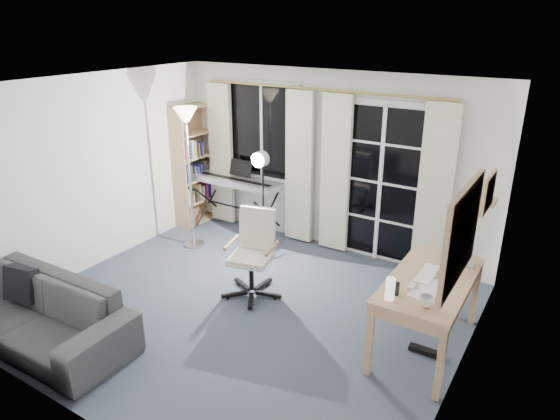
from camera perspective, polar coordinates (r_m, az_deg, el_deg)
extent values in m
cube|color=#394453|center=(5.63, -4.12, -11.21)|extent=(4.50, 4.00, 0.02)
cube|color=white|center=(7.14, -1.92, 9.01)|extent=(1.20, 0.06, 1.40)
cube|color=black|center=(7.12, -2.06, 8.97)|extent=(1.10, 0.02, 1.30)
cube|color=white|center=(7.11, -2.10, 8.95)|extent=(0.04, 0.03, 1.30)
cube|color=white|center=(6.47, 11.51, 2.94)|extent=(1.32, 0.06, 2.11)
cube|color=black|center=(6.55, 8.97, 3.33)|extent=(0.55, 0.02, 1.95)
cube|color=black|center=(6.35, 13.93, 2.39)|extent=(0.55, 0.02, 1.95)
cube|color=white|center=(6.43, 11.38, 2.85)|extent=(0.05, 0.04, 2.05)
cube|color=white|center=(6.60, 11.08, -1.07)|extent=(1.15, 0.03, 0.03)
cube|color=white|center=(6.43, 11.39, 3.06)|extent=(1.15, 0.03, 0.03)
cube|color=white|center=(6.29, 11.72, 7.39)|extent=(1.15, 0.03, 0.03)
cylinder|color=gold|center=(6.51, 4.38, 13.58)|extent=(3.50, 0.03, 0.03)
cube|color=beige|center=(7.57, -6.74, 6.30)|extent=(0.40, 0.07, 2.10)
cube|color=beige|center=(6.83, 2.20, 4.81)|extent=(0.40, 0.07, 2.10)
cube|color=beige|center=(6.59, 6.36, 4.07)|extent=(0.40, 0.07, 2.10)
cube|color=beige|center=(6.17, 17.26, 2.03)|extent=(0.40, 0.07, 2.10)
cube|color=#A97F59|center=(7.44, -11.52, 4.41)|extent=(0.29, 0.04, 1.82)
cube|color=#A97F59|center=(8.01, -7.32, 5.84)|extent=(0.29, 0.04, 1.82)
cube|color=#A97F59|center=(7.81, -10.05, 5.30)|extent=(0.07, 0.82, 1.82)
cube|color=#A97F59|center=(8.00, -8.97, -0.94)|extent=(0.33, 0.83, 0.02)
cube|color=#A97F59|center=(7.88, -9.11, 1.33)|extent=(0.33, 0.83, 0.02)
cube|color=#A97F59|center=(7.77, -9.26, 3.74)|extent=(0.33, 0.83, 0.02)
cube|color=#A97F59|center=(7.68, -9.41, 6.20)|extent=(0.33, 0.83, 0.02)
cube|color=#A97F59|center=(7.60, -9.56, 8.72)|extent=(0.33, 0.83, 0.02)
cube|color=#A97F59|center=(7.53, -9.74, 11.63)|extent=(0.33, 0.83, 0.02)
cube|color=#B9B9AE|center=(7.60, -10.80, 1.51)|extent=(0.21, 0.06, 0.23)
cube|color=olive|center=(7.67, -10.32, 1.52)|extent=(0.21, 0.05, 0.18)
cube|color=#2A2A2A|center=(7.72, -9.94, 1.77)|extent=(0.21, 0.04, 0.21)
cube|color=olive|center=(7.75, -9.60, 2.12)|extent=(0.21, 0.04, 0.27)
cube|color=#B9B9AE|center=(7.81, -9.23, 2.05)|extent=(0.21, 0.06, 0.21)
cube|color=#B2325D|center=(7.87, -8.81, 2.25)|extent=(0.21, 0.04, 0.22)
cube|color=#303191|center=(7.91, -8.47, 2.39)|extent=(0.21, 0.05, 0.22)
cube|color=olive|center=(7.97, -8.07, 2.50)|extent=(0.21, 0.04, 0.21)
cube|color=#B2325D|center=(8.01, -7.77, 2.65)|extent=(0.21, 0.06, 0.22)
cube|color=#2A2A2A|center=(8.07, -7.37, 2.89)|extent=(0.21, 0.03, 0.24)
cube|color=#303191|center=(7.50, -10.99, 4.06)|extent=(0.21, 0.04, 0.25)
cube|color=#2A2A2A|center=(7.54, -10.63, 4.16)|extent=(0.21, 0.06, 0.24)
cube|color=#2A2A2A|center=(7.61, -10.15, 4.21)|extent=(0.21, 0.04, 0.21)
cube|color=#303191|center=(7.66, -9.78, 4.29)|extent=(0.21, 0.04, 0.20)
cube|color=#303191|center=(7.70, -9.45, 4.47)|extent=(0.21, 0.04, 0.21)
cube|color=#2A2A2A|center=(7.74, -9.10, 4.72)|extent=(0.21, 0.04, 0.25)
cube|color=#2A2A2A|center=(7.79, -8.76, 4.66)|extent=(0.21, 0.05, 0.20)
cube|color=#C77F4A|center=(7.84, -8.37, 4.84)|extent=(0.21, 0.05, 0.21)
cube|color=olive|center=(7.89, -8.01, 5.00)|extent=(0.21, 0.04, 0.22)
cube|color=#2A2A2A|center=(7.94, -7.70, 5.08)|extent=(0.21, 0.04, 0.21)
cube|color=#B2325D|center=(7.40, -11.17, 6.65)|extent=(0.21, 0.04, 0.26)
cube|color=#2A2A2A|center=(7.46, -10.77, 6.54)|extent=(0.21, 0.04, 0.20)
cube|color=#B9B9AE|center=(7.49, -10.46, 6.93)|extent=(0.21, 0.04, 0.27)
cube|color=#B9B9AE|center=(7.54, -10.10, 6.95)|extent=(0.21, 0.04, 0.25)
cube|color=olive|center=(7.59, -9.73, 6.88)|extent=(0.21, 0.04, 0.20)
cube|color=#303191|center=(7.64, -9.39, 7.02)|extent=(0.21, 0.05, 0.21)
cylinder|color=#B2B2B7|center=(7.15, -9.76, -3.87)|extent=(0.34, 0.34, 0.03)
cylinder|color=#B2B2B7|center=(6.82, -10.22, 3.06)|extent=(0.04, 0.04, 1.79)
cone|color=#FFE5B2|center=(6.60, -10.74, 10.69)|extent=(0.37, 0.37, 0.18)
cylinder|color=black|center=(7.72, -8.02, 1.03)|extent=(0.03, 0.67, 0.60)
cylinder|color=black|center=(7.72, -8.02, 1.03)|extent=(0.03, 0.67, 0.60)
cylinder|color=black|center=(7.11, -1.44, -0.54)|extent=(0.03, 0.67, 0.60)
cylinder|color=black|center=(7.11, -1.44, -0.54)|extent=(0.03, 0.67, 0.60)
cylinder|color=black|center=(7.40, -4.86, 0.28)|extent=(1.06, 0.03, 0.03)
cube|color=silver|center=(7.27, -4.96, 3.26)|extent=(1.38, 0.36, 0.10)
cube|color=white|center=(7.20, -5.38, 3.36)|extent=(1.28, 0.16, 0.02)
cube|color=black|center=(7.22, -5.17, 3.53)|extent=(1.23, 0.09, 0.01)
cube|color=black|center=(7.30, -4.50, 4.82)|extent=(0.37, 0.08, 0.23)
cylinder|color=black|center=(6.52, -1.16, -3.61)|extent=(0.03, 0.23, 0.60)
cylinder|color=black|center=(6.66, -1.78, -3.05)|extent=(0.20, 0.13, 0.60)
cylinder|color=black|center=(6.53, -2.67, -3.56)|extent=(0.21, 0.12, 0.60)
cylinder|color=black|center=(6.35, -1.93, 1.42)|extent=(0.03, 0.03, 1.04)
cylinder|color=silver|center=(6.16, -2.24, 5.82)|extent=(0.20, 0.12, 0.20)
cylinder|color=white|center=(6.11, -2.59, 5.69)|extent=(0.17, 0.02, 0.17)
cube|color=black|center=(5.78, -1.30, -9.64)|extent=(0.31, 0.12, 0.04)
cylinder|color=black|center=(5.77, -0.58, -9.93)|extent=(0.06, 0.06, 0.05)
cube|color=black|center=(5.98, -1.96, -8.50)|extent=(0.07, 0.31, 0.04)
cylinder|color=black|center=(6.04, -1.51, -8.37)|extent=(0.06, 0.06, 0.05)
cube|color=black|center=(6.00, -4.32, -8.47)|extent=(0.30, 0.16, 0.04)
cylinder|color=black|center=(6.06, -4.69, -8.33)|extent=(0.06, 0.06, 0.05)
cube|color=black|center=(5.80, -5.26, -9.59)|extent=(0.23, 0.26, 0.04)
cylinder|color=black|center=(5.80, -5.99, -9.85)|extent=(0.06, 0.06, 0.05)
cube|color=black|center=(5.66, -3.37, -10.36)|extent=(0.20, 0.28, 0.04)
cylinder|color=black|center=(5.61, -3.42, -10.93)|extent=(0.06, 0.06, 0.05)
cylinder|color=black|center=(5.73, -3.29, -7.38)|extent=(0.07, 0.07, 0.38)
cube|color=#F4E7CD|center=(5.64, -3.33, -5.52)|extent=(0.52, 0.52, 0.08)
cube|color=#F4E7CD|center=(5.69, -2.62, -2.09)|extent=(0.43, 0.21, 0.50)
cube|color=black|center=(5.72, -2.49, -1.77)|extent=(0.41, 0.18, 0.46)
cylinder|color=#A97F59|center=(5.67, -5.60, -3.71)|extent=(0.13, 0.38, 0.04)
cylinder|color=#A97F59|center=(5.51, -0.91, -4.41)|extent=(0.13, 0.38, 0.04)
cube|color=#A77A56|center=(4.86, 16.84, -7.70)|extent=(0.70, 1.40, 0.04)
cube|color=#A77A56|center=(4.89, 16.75, -8.42)|extent=(0.66, 1.36, 0.10)
cube|color=#A77A56|center=(4.59, 10.17, -14.43)|extent=(0.06, 0.06, 0.71)
cube|color=#A77A56|center=(4.46, 17.85, -16.43)|extent=(0.06, 0.06, 0.71)
cube|color=#A77A56|center=(5.66, 15.26, -7.51)|extent=(0.06, 0.06, 0.71)
cube|color=#A77A56|center=(5.56, 21.40, -8.87)|extent=(0.06, 0.06, 0.71)
cube|color=silver|center=(5.21, 20.37, -5.81)|extent=(0.18, 0.12, 0.01)
cube|color=silver|center=(5.15, 20.55, -4.49)|extent=(0.04, 0.03, 0.22)
cube|color=silver|center=(5.09, 20.78, -2.87)|extent=(0.04, 0.54, 0.34)
cube|color=black|center=(5.09, 20.56, -2.82)|extent=(0.01, 0.50, 0.30)
cube|color=white|center=(4.90, 16.46, -7.03)|extent=(0.14, 0.42, 0.02)
cube|color=white|center=(4.65, 14.83, -8.42)|extent=(0.06, 0.10, 0.02)
cube|color=white|center=(4.71, 16.94, -8.37)|extent=(0.26, 0.33, 0.01)
cube|color=white|center=(4.55, 15.88, -9.39)|extent=(0.22, 0.17, 0.00)
cube|color=black|center=(4.48, 13.12, -8.74)|extent=(0.05, 0.04, 0.12)
cylinder|color=white|center=(4.38, 12.47, -8.79)|extent=(0.08, 0.08, 0.20)
cube|color=black|center=(5.14, 16.22, -15.21)|extent=(0.30, 0.08, 0.05)
imported|color=silver|center=(4.37, 16.36, -9.84)|extent=(0.12, 0.10, 0.12)
cube|color=#A97F59|center=(3.80, 20.06, -2.59)|extent=(0.04, 0.94, 0.74)
cube|color=white|center=(3.81, 19.76, -2.53)|extent=(0.01, 0.84, 0.64)
cube|color=#A97F59|center=(4.62, 22.73, 1.84)|extent=(0.03, 0.42, 0.32)
cube|color=#4F8241|center=(4.62, 22.55, 1.88)|extent=(0.00, 0.36, 0.26)
cube|color=#A97F59|center=(5.18, 22.61, 0.90)|extent=(0.16, 0.30, 0.02)
cone|color=#F4E7CD|center=(5.15, 22.74, 1.84)|extent=(0.12, 0.12, 0.15)
imported|color=#29292B|center=(5.46, -26.48, -9.54)|extent=(2.13, 0.66, 0.83)
cube|color=black|center=(5.71, -27.48, -7.53)|extent=(0.39, 0.26, 0.37)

